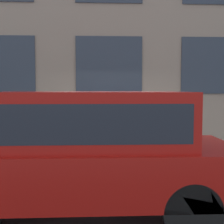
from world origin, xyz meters
TOP-DOWN VIEW (x-y plane):
  - ground_plane at (0.00, 0.00)m, footprint 80.00×80.00m
  - sidewalk at (1.17, 0.00)m, footprint 2.35×60.00m
  - fire_hydrant at (0.39, -0.44)m, footprint 0.34×0.45m
  - person at (0.97, 0.44)m, footprint 0.41×0.27m
  - parked_truck_red_near at (-1.35, 0.47)m, footprint 1.81×4.55m

SIDE VIEW (x-z plane):
  - ground_plane at x=0.00m, z-range 0.00..0.00m
  - sidewalk at x=1.17m, z-range 0.00..0.15m
  - fire_hydrant at x=0.39m, z-range 0.16..1.04m
  - parked_truck_red_near at x=-1.35m, z-range 0.13..2.06m
  - person at x=0.97m, z-range 0.32..2.03m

